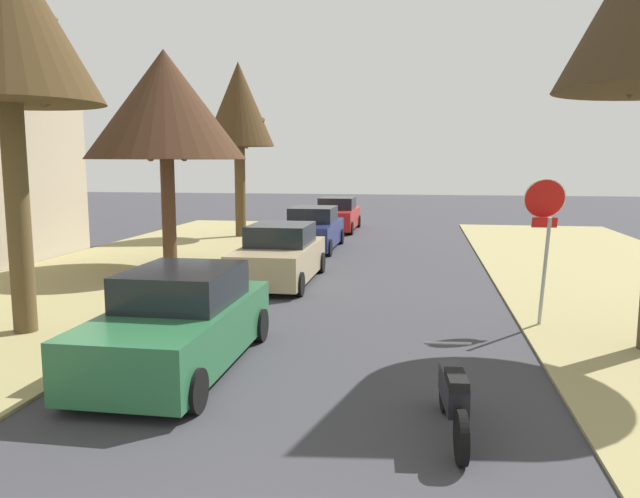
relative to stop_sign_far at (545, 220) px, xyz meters
The scene contains 9 objects.
stop_sign_far is the anchor object (origin of this frame).
street_tree_left_mid_a 10.66m from the stop_sign_far, 167.83° to the right, with size 3.36×3.36×7.39m.
street_tree_left_mid_b 11.48m from the stop_sign_far, 152.77° to the left, with size 4.75×4.75×6.48m.
street_tree_left_far 17.03m from the stop_sign_far, 127.28° to the left, with size 2.98×2.98×7.39m.
parked_sedan_green 7.18m from the stop_sign_far, 150.46° to the right, with size 1.94×4.40×1.57m.
parked_sedan_tan 7.30m from the stop_sign_far, 149.16° to the left, with size 1.94×4.40×1.57m.
parked_sedan_navy 12.10m from the stop_sign_far, 122.13° to the left, with size 1.94×4.40×1.57m.
parked_sedan_red 17.82m from the stop_sign_far, 110.90° to the left, with size 1.94×4.40×1.57m.
parked_motorcycle 5.89m from the stop_sign_far, 110.20° to the right, with size 0.60×2.05×0.97m.
Camera 1 is at (1.60, -2.47, 3.26)m, focal length 34.56 mm.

